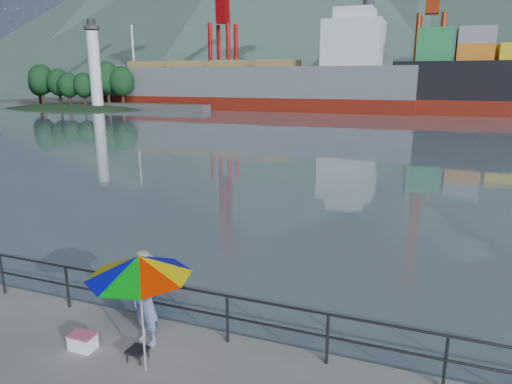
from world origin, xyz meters
TOP-DOWN VIEW (x-y plane):
  - harbor_water at (0.00, 130.00)m, footprint 500.00×280.00m
  - far_dock at (10.00, 93.00)m, footprint 200.00×40.00m
  - guardrail at (0.00, 1.70)m, footprint 22.00×0.06m
  - lighthouse_islet at (-54.97, 61.99)m, footprint 48.00×26.40m
  - fisherman at (1.51, 1.13)m, footprint 0.74×0.59m
  - beach_umbrella at (1.99, 0.33)m, footprint 2.08×2.08m
  - folding_stool at (1.68, 0.55)m, footprint 0.36×0.36m
  - cooler_bag at (0.46, 0.48)m, footprint 0.49×0.33m
  - fishing_rod at (1.25, 2.14)m, footprint 0.52×1.70m
  - bulk_carrier at (-22.27, 71.17)m, footprint 56.68×9.81m

SIDE VIEW (x-z plane):
  - harbor_water at x=0.00m, z-range 0.00..0.00m
  - far_dock at x=10.00m, z-range -0.20..0.20m
  - fishing_rod at x=1.25m, z-range -0.62..0.62m
  - folding_stool at x=1.68m, z-range 0.01..0.24m
  - cooler_bag at x=0.46m, z-range 0.00..0.28m
  - lighthouse_islet at x=-54.97m, z-range -9.34..9.86m
  - guardrail at x=0.00m, z-range 0.01..1.03m
  - fisherman at x=1.51m, z-range 0.00..1.76m
  - beach_umbrella at x=1.99m, z-range 0.92..3.14m
  - bulk_carrier at x=-22.27m, z-range -3.20..11.30m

